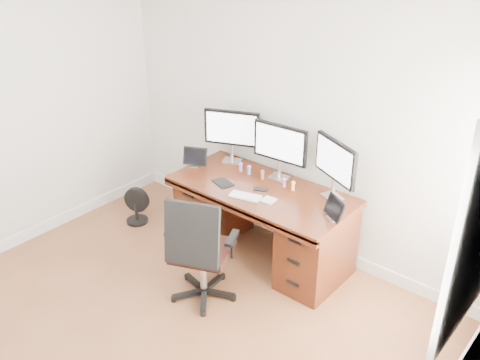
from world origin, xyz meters
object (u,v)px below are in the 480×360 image
Objects in this scene: desk at (263,220)px; monitor_center at (280,145)px; floor_fan at (136,206)px; keyboard at (245,196)px; office_chair at (201,267)px.

monitor_center reaches higher than desk.
keyboard is (1.40, 0.12, 0.56)m from floor_fan.
desk is 4.25× the size of floor_fan.
floor_fan is at bearing -160.20° from monitor_center.
floor_fan is at bearing -165.33° from desk.
monitor_center is at bearing 73.72° from keyboard.
floor_fan is at bearing 169.26° from keyboard.
desk is 3.08× the size of monitor_center.
floor_fan is 1.77m from monitor_center.
monitor_center is (0.00, 0.24, 0.68)m from desk.
keyboard is at bearing -94.30° from monitor_center.
office_chair is 1.84× the size of monitor_center.
monitor_center is 1.98× the size of keyboard.
keyboard is (-0.01, -0.49, -0.33)m from monitor_center.
office_chair is 0.72m from keyboard.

